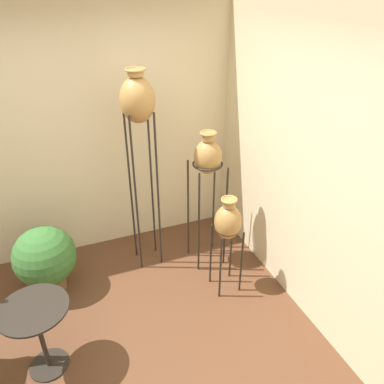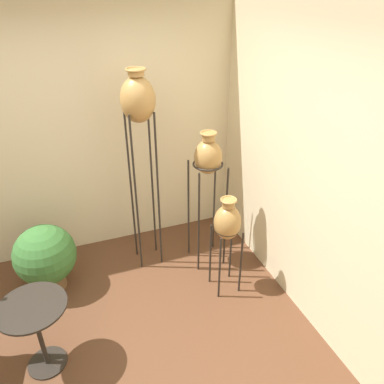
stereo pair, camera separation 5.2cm
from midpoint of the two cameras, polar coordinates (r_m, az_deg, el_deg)
The scene contains 8 objects.
ground_plane at distance 3.36m, azimuth -10.76°, elevation -24.64°, with size 14.00×14.00×0.00m, color brown.
wall_back at distance 3.98m, azimuth -17.53°, elevation 8.38°, with size 7.44×0.06×2.70m.
wall_right at distance 3.06m, azimuth 20.35°, elevation 1.43°, with size 0.06×7.44×2.70m.
vase_stand_tall at distance 3.43m, azimuth -7.75°, elevation 13.01°, with size 0.32×0.32×2.05m.
vase_stand_medium at distance 3.60m, azimuth 2.88°, elevation 4.87°, with size 0.32×0.32×1.48m.
vase_stand_short at distance 3.44m, azimuth 5.85°, elevation -4.77°, with size 0.25×0.25×1.03m.
side_table at distance 3.17m, azimuth -22.22°, elevation -17.97°, with size 0.51×0.51×0.64m.
potted_plant at distance 3.91m, azimuth -21.08°, elevation -9.17°, with size 0.59×0.59×0.70m.
Camera 2 is at (-0.12, -2.01, 2.70)m, focal length 35.00 mm.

